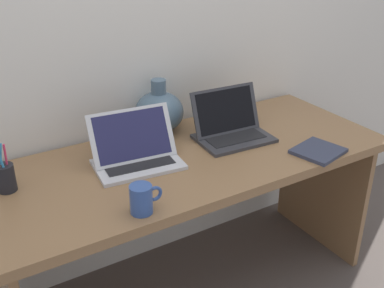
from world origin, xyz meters
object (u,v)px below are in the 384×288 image
pen_cup (5,177)px  coffee_mug (142,199)px  laptop_left (135,151)px  laptop_right (230,126)px  green_vase (159,111)px  notebook_stack (318,151)px

pen_cup → coffee_mug: bearing=-46.6°
laptop_left → coffee_mug: laptop_left is taller
laptop_right → green_vase: size_ratio=1.37×
coffee_mug → green_vase: bearing=57.2°
laptop_right → notebook_stack: bearing=-54.6°
laptop_right → coffee_mug: (-0.59, -0.33, -0.00)m
laptop_left → coffee_mug: (-0.13, -0.33, -0.01)m
green_vase → coffee_mug: green_vase is taller
laptop_right → notebook_stack: (0.23, -0.32, -0.05)m
coffee_mug → pen_cup: bearing=133.4°
laptop_left → coffee_mug: bearing=-111.6°
green_vase → notebook_stack: (0.46, -0.54, -0.09)m
coffee_mug → laptop_left: bearing=68.4°
notebook_stack → laptop_right: bearing=125.4°
green_vase → laptop_left: bearing=-134.9°
laptop_left → notebook_stack: (0.69, -0.31, -0.05)m
laptop_right → pen_cup: bearing=177.3°
laptop_left → notebook_stack: bearing=-24.2°
green_vase → pen_cup: (-0.72, -0.18, -0.04)m
green_vase → coffee_mug: 0.66m
notebook_stack → pen_cup: bearing=162.9°
coffee_mug → pen_cup: size_ratio=0.63×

